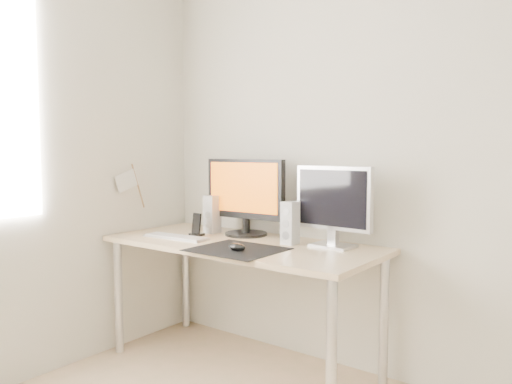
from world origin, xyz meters
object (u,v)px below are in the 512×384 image
Objects in this scene: keyboard at (176,237)px; phone_dock at (197,229)px; desk at (241,255)px; main_monitor at (245,194)px; speaker_left at (212,214)px; speaker_right at (290,223)px; second_monitor at (334,202)px; mouse at (237,247)px.

phone_dock is (0.04, 0.14, 0.03)m from keyboard.
main_monitor reaches higher than desk.
speaker_left and speaker_right have the same top height.
keyboard is (-0.26, -0.33, -0.25)m from main_monitor.
desk is 0.34m from speaker_right.
phone_dock reaches higher than desk.
speaker_right is at bearing -163.23° from second_monitor.
second_monitor reaches higher than speaker_right.
mouse is 0.57m from second_monitor.
phone_dock is at bearing -179.44° from desk.
speaker_left is 1.72× the size of phone_dock.
speaker_right is 1.72× the size of phone_dock.
keyboard is 3.09× the size of phone_dock.
phone_dock is at bearing -140.13° from main_monitor.
speaker_left is (-0.22, -0.05, -0.14)m from main_monitor.
main_monitor reaches higher than speaker_left.
speaker_left is at bearing 144.03° from mouse.
speaker_left is (-0.34, 0.13, 0.20)m from desk.
speaker_left is (-0.49, 0.35, 0.10)m from mouse.
desk is at bearing -157.02° from speaker_right.
second_monitor is 1.90× the size of speaker_left.
keyboard is at bearing -104.75° from phone_dock.
main_monitor is 3.98× the size of phone_dock.
speaker_right is (0.60, -0.02, 0.00)m from speaker_left.
second_monitor is 0.84m from speaker_left.
desk is 0.42m from keyboard.
desk is at bearing -57.75° from main_monitor.
main_monitor is 0.41m from speaker_right.
second_monitor is at bearing 3.20° from speaker_left.
second_monitor is at bearing 16.77° from speaker_right.
phone_dock is (-0.00, -0.14, -0.08)m from speaker_left.
speaker_right is at bearing 22.98° from desk.
mouse is 0.54m from main_monitor.
second_monitor reaches higher than speaker_left.
mouse is 0.45× the size of speaker_right.
keyboard is at bearing -128.78° from main_monitor.
desk is 0.61m from second_monitor.
main_monitor is 0.36m from phone_dock.
mouse is at bearing -130.84° from second_monitor.
desk is 6.73× the size of speaker_right.
main_monitor is at bearing 122.91° from mouse.
speaker_left is at bearing 81.43° from keyboard.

